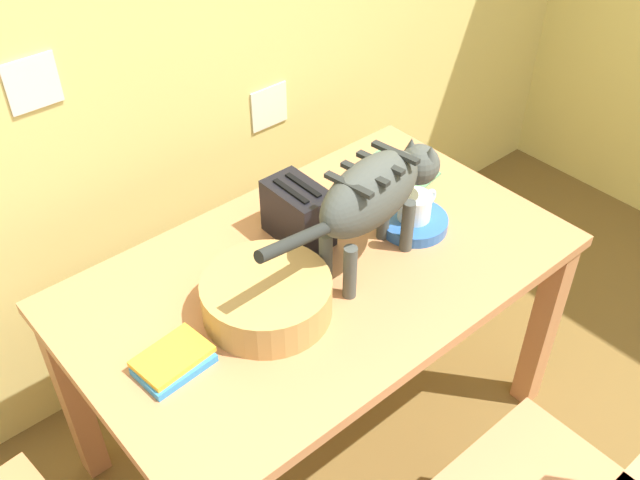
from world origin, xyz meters
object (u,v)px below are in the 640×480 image
cat (376,193)px  wicker_basket (267,296)px  coffee_mug (416,206)px  book_stack (173,361)px  saucer_bowl (413,222)px  toaster (298,213)px  magazine (389,178)px  dining_table (320,291)px

cat → wicker_basket: size_ratio=2.04×
coffee_mug → wicker_basket: bearing=179.8°
book_stack → wicker_basket: (0.28, -0.00, 0.04)m
saucer_bowl → coffee_mug: size_ratio=1.49×
saucer_bowl → toaster: toaster is taller
wicker_basket → cat: bearing=-5.1°
magazine → book_stack: bearing=-177.8°
dining_table → magazine: bearing=21.9°
toaster → coffee_mug: bearing=-32.7°
book_stack → wicker_basket: wicker_basket is taller
coffee_mug → wicker_basket: size_ratio=0.41×
magazine → toaster: 0.42m
magazine → saucer_bowl: bearing=-130.1°
magazine → book_stack: 0.96m
coffee_mug → book_stack: size_ratio=0.73×
cat → saucer_bowl: 0.29m
cat → magazine: (0.32, 0.25, -0.23)m
magazine → coffee_mug: bearing=-129.6°
book_stack → cat: bearing=-2.9°
dining_table → coffee_mug: size_ratio=10.15×
dining_table → coffee_mug: 0.37m
toaster → dining_table: bearing=-105.8°
dining_table → book_stack: bearing=-175.6°
cat → magazine: cat is taller
saucer_bowl → toaster: bearing=147.0°
dining_table → cat: cat is taller
coffee_mug → toaster: size_ratio=0.68×
dining_table → coffee_mug: coffee_mug is taller
dining_table → book_stack: size_ratio=7.39×
coffee_mug → toaster: toaster is taller
cat → coffee_mug: (0.20, 0.03, -0.16)m
toaster → magazine: bearing=5.2°
magazine → wicker_basket: wicker_basket is taller
cat → saucer_bowl: size_ratio=3.35×
dining_table → cat: bearing=-28.1°
cat → wicker_basket: bearing=-103.3°
cat → coffee_mug: 0.25m
cat → toaster: bearing=-165.5°
magazine → wicker_basket: size_ratio=0.75×
saucer_bowl → wicker_basket: (-0.54, 0.00, 0.04)m
dining_table → cat: size_ratio=2.04×
coffee_mug → saucer_bowl: bearing=180.0°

